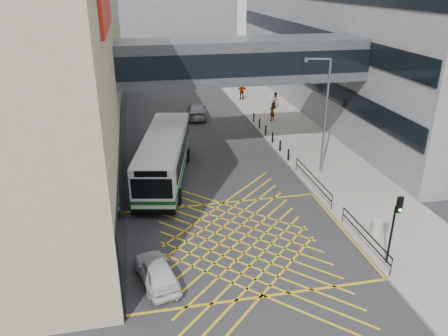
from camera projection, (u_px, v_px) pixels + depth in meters
ground at (239, 242)px, 23.33m from camera, size 120.00×120.00×0.00m
building_right at (411, 10)px, 45.36m from camera, size 24.09×44.00×20.00m
building_far at (145, 5)px, 73.31m from camera, size 28.00×16.00×18.00m
skybridge at (242, 60)px, 31.69m from camera, size 20.00×4.10×3.00m
pavement at (299, 138)px, 38.45m from camera, size 6.00×54.00×0.16m
box_junction at (239, 242)px, 23.33m from camera, size 12.00×9.00×0.01m
bus at (165, 156)px, 30.07m from camera, size 4.85×11.68×3.19m
car_white at (157, 271)px, 19.95m from camera, size 2.43×4.17×1.24m
car_dark at (163, 142)px, 35.59m from camera, size 2.73×4.93×1.46m
car_silver at (197, 110)px, 44.08m from camera, size 2.47×4.90×1.47m
traffic_light at (395, 221)px, 20.33m from camera, size 0.27×0.43×3.68m
street_lamp at (323, 110)px, 29.63m from camera, size 1.82×0.64×8.05m
litter_bin at (376, 227)px, 23.56m from camera, size 0.50×0.50×0.87m
kerb_railings at (334, 201)px, 25.72m from camera, size 0.05×12.54×1.00m
bollards at (269, 134)px, 37.73m from camera, size 0.14×10.14×0.90m
pedestrian_a at (272, 112)px, 42.47m from camera, size 0.87×0.83×1.79m
pedestrian_b at (276, 101)px, 46.32m from camera, size 0.99×0.92×1.76m
pedestrian_c at (242, 91)px, 49.86m from camera, size 1.16×0.59×1.92m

